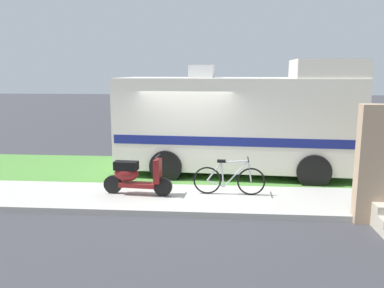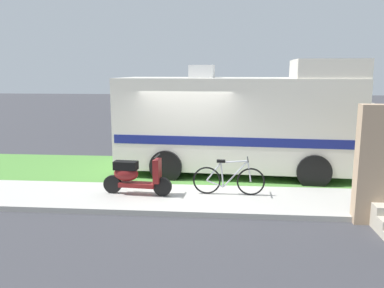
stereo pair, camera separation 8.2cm
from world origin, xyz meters
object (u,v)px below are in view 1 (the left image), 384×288
bicycle (229,179)px  pickup_truck_near (322,124)px  motorhome_rv (240,121)px  scooter (135,176)px  pickup_truck_far (208,115)px

bicycle → pickup_truck_near: pickup_truck_near is taller
motorhome_rv → scooter: 3.73m
bicycle → pickup_truck_far: size_ratio=0.33×
scooter → pickup_truck_far: bearing=82.1°
pickup_truck_near → bicycle: bearing=-118.8°
motorhome_rv → bicycle: 2.62m
scooter → pickup_truck_near: bearing=49.6°
pickup_truck_far → scooter: bearing=-97.9°
motorhome_rv → pickup_truck_near: bearing=52.6°
scooter → pickup_truck_far: pickup_truck_far is taller
scooter → motorhome_rv: bearing=44.8°
pickup_truck_near → pickup_truck_far: bearing=149.7°
scooter → bicycle: 2.24m
bicycle → pickup_truck_far: 9.72m
pickup_truck_far → bicycle: bearing=-84.9°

